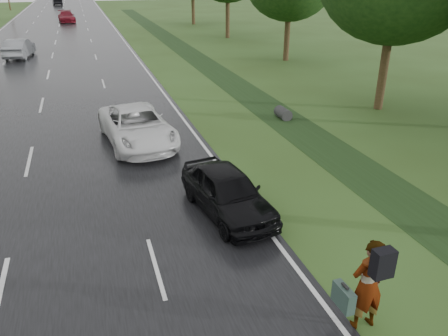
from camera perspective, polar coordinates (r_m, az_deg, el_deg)
road at (r=54.26m, az=-20.99°, el=15.80°), size 14.00×180.00×0.04m
edge_stripe_east at (r=54.37m, az=-13.63°, el=16.72°), size 0.12×180.00×0.01m
center_line at (r=54.25m, az=-20.99°, el=15.83°), size 0.12×180.00×0.01m
drainage_ditch at (r=29.70m, az=0.51°, el=11.49°), size 2.20×120.00×0.56m
pedestrian at (r=9.24m, az=18.17°, el=-14.22°), size 0.92×0.82×2.05m
white_pickup at (r=18.49m, az=-11.30°, el=5.39°), size 3.03×5.58×1.48m
dark_sedan at (r=12.81m, az=0.44°, el=-3.11°), size 2.22×4.28×1.39m
silver_sedan at (r=41.24m, az=-25.20°, el=13.98°), size 2.26×4.79×1.52m
far_car_red at (r=68.88m, az=-19.88°, el=18.11°), size 2.54×5.33×1.50m
far_car_dark at (r=105.00m, az=-20.97°, el=19.72°), size 2.28×5.32×1.71m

